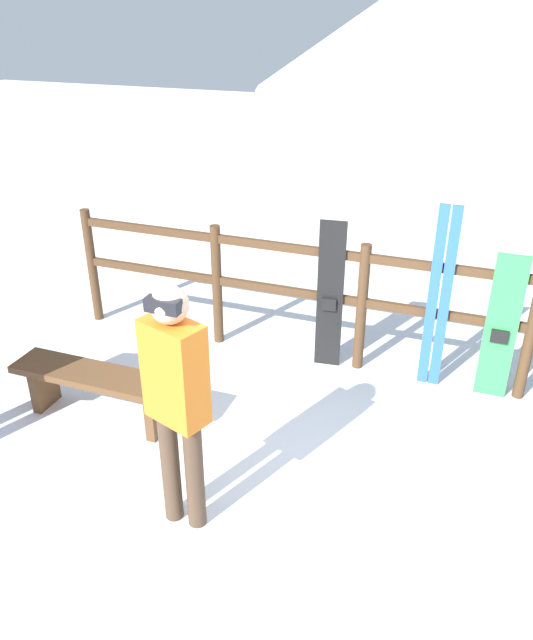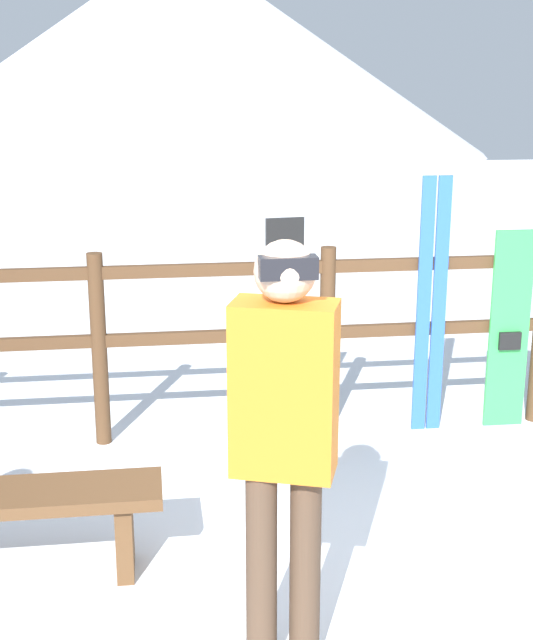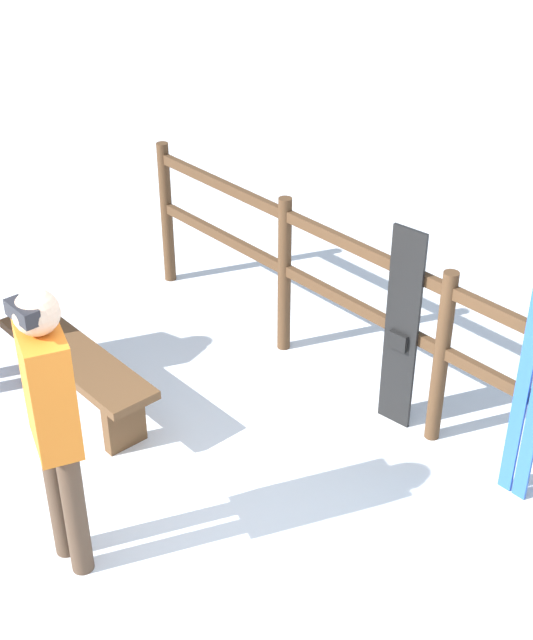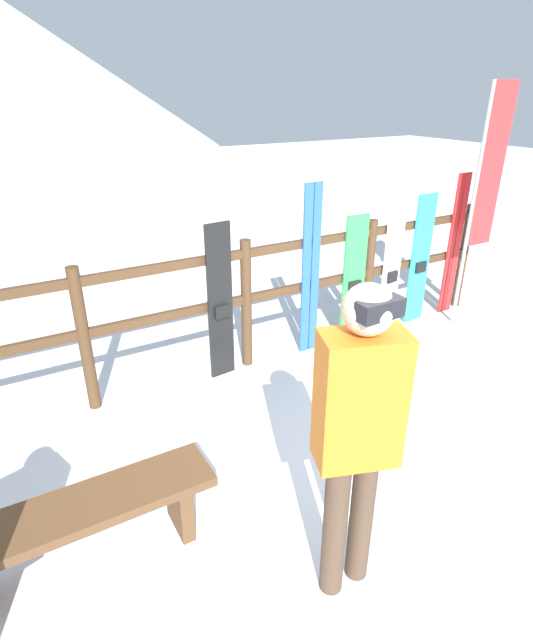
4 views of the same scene
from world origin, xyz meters
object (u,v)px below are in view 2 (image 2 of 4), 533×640
object	(u,v)px
bench	(3,513)
snowboard_black_stripe	(284,331)
ski_pair_blue	(431,307)
person_orange	(284,425)
snowboard_green	(509,331)

from	to	relation	value
bench	snowboard_black_stripe	distance (m)	2.23
bench	snowboard_black_stripe	size ratio (longest dim) A/B	1.02
bench	ski_pair_blue	xyz separation A→B (m)	(2.54, 1.53, 0.51)
bench	person_orange	world-z (taller)	person_orange
bench	snowboard_green	size ratio (longest dim) A/B	1.10
bench	person_orange	bearing A→B (deg)	-33.30
bench	snowboard_green	bearing A→B (deg)	26.34
snowboard_black_stripe	bench	bearing A→B (deg)	-135.73
snowboard_black_stripe	ski_pair_blue	distance (m)	0.98
bench	ski_pair_blue	size ratio (longest dim) A/B	0.87
bench	snowboard_green	xyz separation A→B (m)	(3.09, 1.53, 0.33)
ski_pair_blue	person_orange	bearing A→B (deg)	-119.81
ski_pair_blue	snowboard_green	size ratio (longest dim) A/B	1.27
person_orange	snowboard_green	distance (m)	3.01
snowboard_black_stripe	snowboard_green	bearing A→B (deg)	-0.00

